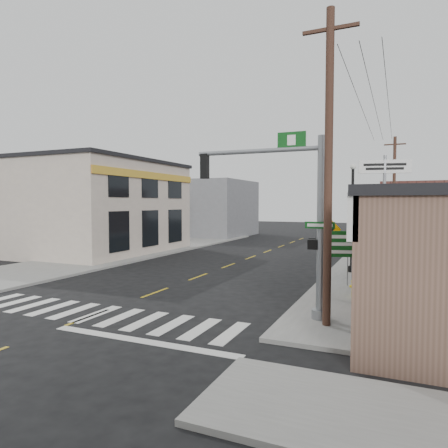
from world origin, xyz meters
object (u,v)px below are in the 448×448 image
at_px(fire_hydrant, 354,287).
at_px(dance_center_sign, 384,181).
at_px(traffic_signal_pole, 299,207).
at_px(lamp_post, 354,210).
at_px(utility_pole_far, 394,194).
at_px(bare_tree, 383,207).
at_px(utility_pole_near, 329,165).
at_px(guide_sign, 341,251).

bearing_deg(fire_hydrant, dance_center_sign, 86.45).
distance_m(traffic_signal_pole, lamp_post, 9.45).
relative_size(lamp_post, dance_center_sign, 0.86).
bearing_deg(fire_hydrant, utility_pole_far, 85.44).
distance_m(bare_tree, utility_pole_near, 3.03).
relative_size(bare_tree, utility_pole_far, 0.53).
distance_m(lamp_post, utility_pole_far, 9.47).
bearing_deg(lamp_post, fire_hydrant, -96.27).
bearing_deg(traffic_signal_pole, fire_hydrant, 66.77).
bearing_deg(dance_center_sign, utility_pole_near, -106.65).
bearing_deg(dance_center_sign, guide_sign, -108.30).
distance_m(guide_sign, bare_tree, 2.67).
bearing_deg(utility_pole_far, traffic_signal_pole, -97.32).
height_order(traffic_signal_pole, lamp_post, traffic_signal_pole).
xyz_separation_m(guide_sign, bare_tree, (1.52, -1.36, 1.71)).
height_order(fire_hydrant, bare_tree, bare_tree).
xyz_separation_m(fire_hydrant, utility_pole_near, (-0.40, -4.09, 4.40)).
distance_m(dance_center_sign, utility_pole_near, 15.19).
bearing_deg(utility_pole_far, lamp_post, -100.73).
relative_size(traffic_signal_pole, bare_tree, 1.33).
height_order(guide_sign, utility_pole_far, utility_pole_far).
relative_size(fire_hydrant, utility_pole_near, 0.08).
xyz_separation_m(traffic_signal_pole, dance_center_sign, (2.10, 14.54, 1.50)).
bearing_deg(guide_sign, bare_tree, -60.60).
relative_size(lamp_post, utility_pole_far, 0.68).
bearing_deg(dance_center_sign, lamp_post, -117.19).
relative_size(bare_tree, utility_pole_near, 0.48).
relative_size(guide_sign, bare_tree, 0.63).
xyz_separation_m(fire_hydrant, utility_pole_far, (1.21, 15.17, 3.94)).
relative_size(traffic_signal_pole, fire_hydrant, 8.17).
bearing_deg(fire_hydrant, bare_tree, -59.03).
height_order(fire_hydrant, utility_pole_near, utility_pole_near).
height_order(guide_sign, fire_hydrant, guide_sign).
relative_size(fire_hydrant, dance_center_sign, 0.11).
bearing_deg(bare_tree, utility_pole_far, 89.48).
distance_m(utility_pole_near, utility_pole_far, 19.33).
distance_m(lamp_post, dance_center_sign, 5.57).
height_order(traffic_signal_pole, utility_pole_far, utility_pole_far).
bearing_deg(lamp_post, bare_tree, -90.03).
height_order(lamp_post, dance_center_sign, dance_center_sign).
bearing_deg(lamp_post, guide_sign, -100.89).
bearing_deg(fire_hydrant, utility_pole_near, -95.62).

